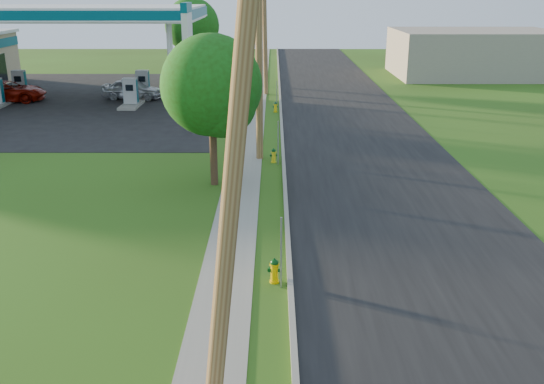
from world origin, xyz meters
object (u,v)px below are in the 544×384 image
at_px(utility_pole_far, 265,28).
at_px(car_silver, 132,89).
at_px(utility_pole_mid, 259,50).
at_px(car_red, 6,91).
at_px(utility_pole_near, 233,171).
at_px(price_pylon, 187,31).
at_px(tree_verge, 214,90).
at_px(fuel_pump_se, 143,86).
at_px(hydrant_mid, 274,156).
at_px(tree_lot, 193,28).
at_px(fuel_pump_sw, 20,86).
at_px(fuel_pump_ne, 131,96).
at_px(hydrant_far, 275,107).
at_px(hydrant_near, 274,271).

height_order(utility_pole_far, car_silver, utility_pole_far).
bearing_deg(utility_pole_mid, utility_pole_far, 90.00).
bearing_deg(car_red, utility_pole_near, -159.22).
bearing_deg(car_silver, price_pylon, -143.66).
xyz_separation_m(tree_verge, car_silver, (-7.75, 19.77, -3.13)).
bearing_deg(fuel_pump_se, hydrant_mid, -61.58).
distance_m(tree_lot, car_silver, 10.19).
bearing_deg(tree_lot, utility_pole_mid, -76.23).
bearing_deg(fuel_pump_sw, car_silver, -7.94).
xyz_separation_m(fuel_pump_ne, car_red, (-9.06, 1.73, 0.01)).
bearing_deg(utility_pole_mid, tree_lot, 103.77).
height_order(utility_pole_mid, car_red, utility_pole_mid).
distance_m(utility_pole_mid, utility_pole_far, 18.00).
distance_m(hydrant_far, car_silver, 11.22).
height_order(hydrant_near, car_red, car_red).
bearing_deg(tree_verge, utility_pole_far, 85.68).
distance_m(utility_pole_near, hydrant_far, 29.45).
height_order(utility_pole_far, tree_verge, utility_pole_far).
bearing_deg(utility_pole_mid, hydrant_mid, -44.96).
bearing_deg(hydrant_far, car_silver, 155.15).
xyz_separation_m(hydrant_far, car_silver, (-10.17, 4.71, 0.39)).
relative_size(fuel_pump_ne, car_red, 0.61).
height_order(utility_pole_near, car_silver, utility_pole_near).
xyz_separation_m(fuel_pump_se, hydrant_mid, (9.55, -17.65, -0.40)).
bearing_deg(price_pylon, tree_verge, -76.65).
distance_m(fuel_pump_ne, car_red, 9.22).
bearing_deg(price_pylon, fuel_pump_ne, 123.69).
bearing_deg(price_pylon, hydrant_mid, -53.50).
height_order(tree_verge, hydrant_far, tree_verge).
height_order(hydrant_far, car_red, car_red).
distance_m(fuel_pump_sw, car_red, 2.27).
height_order(hydrant_mid, car_red, car_red).
height_order(hydrant_mid, car_silver, car_silver).
height_order(fuel_pump_ne, price_pylon, price_pylon).
xyz_separation_m(tree_verge, hydrant_mid, (2.31, 3.30, -3.53)).
bearing_deg(car_red, fuel_pump_sw, -9.44).
bearing_deg(utility_pole_far, price_pylon, -107.33).
relative_size(tree_lot, hydrant_mid, 10.29).
bearing_deg(price_pylon, hydrant_far, 50.24).
bearing_deg(utility_pole_far, fuel_pump_ne, -150.67).
bearing_deg(car_red, hydrant_mid, -137.55).
xyz_separation_m(utility_pole_near, price_pylon, (-3.90, 23.50, 0.63)).
height_order(fuel_pump_se, tree_verge, tree_verge).
distance_m(utility_pole_far, hydrant_far, 8.25).
xyz_separation_m(car_red, car_silver, (8.55, 1.08, -0.01)).
xyz_separation_m(fuel_pump_ne, hydrant_far, (9.66, -1.90, -0.39)).
bearing_deg(utility_pole_far, utility_pole_mid, -90.00).
bearing_deg(fuel_pump_sw, fuel_pump_se, 0.00).
xyz_separation_m(tree_verge, car_red, (-16.30, 18.68, -3.12)).
bearing_deg(hydrant_far, utility_pole_mid, -93.92).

